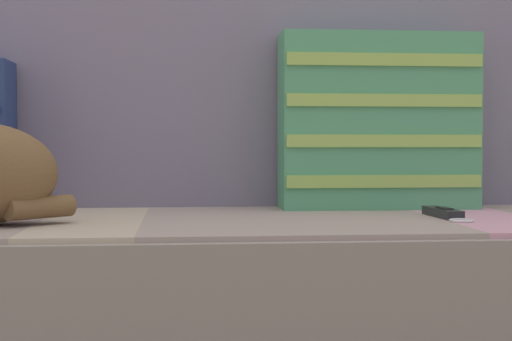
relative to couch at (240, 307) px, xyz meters
name	(u,v)px	position (x,y,z in m)	size (l,w,h in m)	color
couch	(240,307)	(0.00, 0.00, 0.00)	(2.15, 0.78, 0.38)	#3D3838
sofa_backrest	(230,101)	(0.00, 0.32, 0.46)	(2.11, 0.14, 0.52)	slate
throw_pillow_striped	(378,121)	(0.34, 0.17, 0.40)	(0.47, 0.14, 0.42)	#4C9366
game_remote_far	(444,213)	(0.42, -0.07, 0.20)	(0.05, 0.20, 0.02)	black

